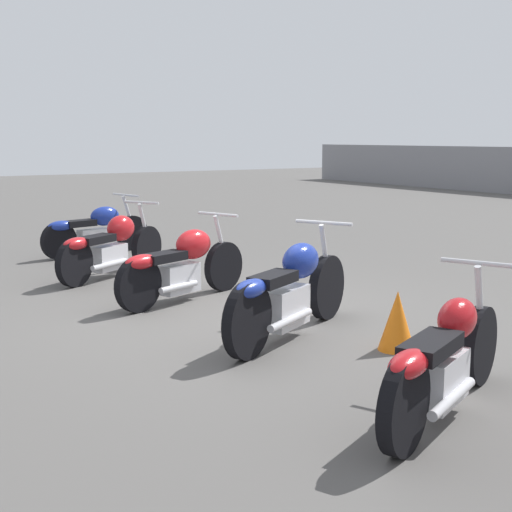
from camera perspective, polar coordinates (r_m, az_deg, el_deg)
name	(u,v)px	position (r m, az deg, el deg)	size (l,w,h in m)	color
ground_plane	(249,318)	(7.52, -0.56, -4.94)	(60.00, 60.00, 0.00)	#514F4C
motorcycle_slot_0	(95,230)	(11.73, -12.79, 2.05)	(0.78, 1.91, 0.95)	black
motorcycle_slot_1	(111,246)	(9.81, -11.51, 0.78)	(1.21, 1.89, 0.97)	black
motorcycle_slot_2	(182,265)	(8.23, -5.94, -0.69)	(0.91, 1.93, 0.97)	black
motorcycle_slot_3	(290,291)	(6.69, 2.71, -2.78)	(1.19, 2.04, 1.04)	black
motorcycle_slot_4	(444,361)	(4.97, 14.84, -8.10)	(1.03, 1.95, 0.98)	black
traffic_cone_near	(397,321)	(6.46, 11.22, -5.10)	(0.33, 0.33, 0.54)	orange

